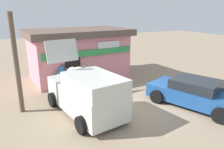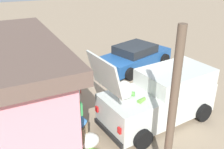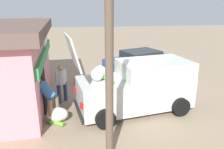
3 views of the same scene
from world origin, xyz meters
TOP-DOWN VIEW (x-y plane):
  - ground_plane at (0.00, 0.00)m, footprint 60.00×60.00m
  - delivery_van at (-2.59, 0.41)m, footprint 2.74×4.69m
  - parked_sedan at (2.25, -0.96)m, footprint 3.36×4.60m
  - vendor_standing at (-1.57, 3.31)m, footprint 0.48×0.48m
  - customer_bending at (-3.01, 3.62)m, footprint 0.72×0.77m
  - unloaded_banana_pile at (-3.15, 3.34)m, footprint 0.81×0.78m
  - paint_bucket at (0.46, 2.75)m, footprint 0.30×0.30m
  - utility_pole at (-5.14, 1.77)m, footprint 0.20×0.20m

SIDE VIEW (x-z plane):
  - ground_plane at x=0.00m, z-range 0.00..0.00m
  - paint_bucket at x=0.46m, z-range 0.00..0.30m
  - unloaded_banana_pile at x=-3.15m, z-range -0.02..0.46m
  - parked_sedan at x=2.25m, z-range -0.03..1.23m
  - customer_bending at x=-3.01m, z-range 0.17..1.63m
  - vendor_standing at x=-1.57m, z-range 0.12..1.69m
  - delivery_van at x=-2.59m, z-range -0.53..2.41m
  - utility_pole at x=-5.14m, z-range 0.00..4.27m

